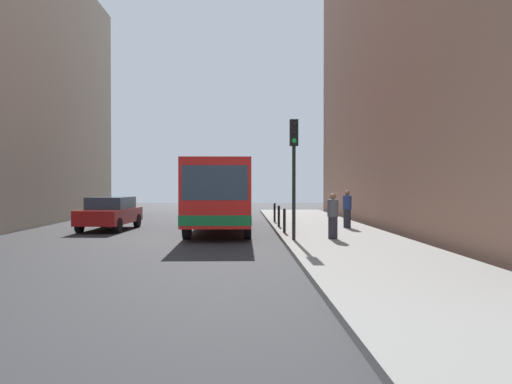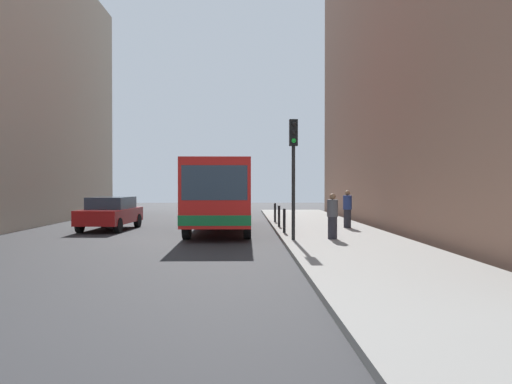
{
  "view_description": "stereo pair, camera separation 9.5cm",
  "coord_description": "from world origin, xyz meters",
  "px_view_note": "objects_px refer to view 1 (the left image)",
  "views": [
    {
      "loc": [
        1.76,
        -19.16,
        2.02
      ],
      "look_at": [
        2.36,
        2.08,
        1.73
      ],
      "focal_mm": 36.38,
      "sensor_mm": 36.0,
      "label": 1
    },
    {
      "loc": [
        1.85,
        -19.16,
        2.02
      ],
      "look_at": [
        2.36,
        2.08,
        1.73
      ],
      "focal_mm": 36.38,
      "sensor_mm": 36.0,
      "label": 2
    }
  ],
  "objects_px": {
    "traffic_light": "(294,156)",
    "bollard_far": "(275,213)",
    "bollard_near": "(284,221)",
    "pedestrian_near_signal": "(333,216)",
    "bus": "(222,192)",
    "car_beside_bus": "(110,213)",
    "pedestrian_mid_sidewalk": "(347,209)",
    "bollard_mid": "(279,216)"
  },
  "relations": [
    {
      "from": "traffic_light",
      "to": "bollard_far",
      "type": "relative_size",
      "value": 4.32
    },
    {
      "from": "bollard_near",
      "to": "pedestrian_near_signal",
      "type": "height_order",
      "value": "pedestrian_near_signal"
    },
    {
      "from": "traffic_light",
      "to": "bollard_near",
      "type": "relative_size",
      "value": 4.32
    },
    {
      "from": "bus",
      "to": "car_beside_bus",
      "type": "height_order",
      "value": "bus"
    },
    {
      "from": "bus",
      "to": "pedestrian_mid_sidewalk",
      "type": "relative_size",
      "value": 6.73
    },
    {
      "from": "pedestrian_mid_sidewalk",
      "to": "bollard_mid",
      "type": "bearing_deg",
      "value": 147.71
    },
    {
      "from": "bollard_far",
      "to": "pedestrian_mid_sidewalk",
      "type": "xyz_separation_m",
      "value": [
        2.95,
        -3.69,
        0.34
      ]
    },
    {
      "from": "car_beside_bus",
      "to": "pedestrian_near_signal",
      "type": "xyz_separation_m",
      "value": [
        9.06,
        -5.58,
        0.15
      ]
    },
    {
      "from": "bollard_near",
      "to": "pedestrian_near_signal",
      "type": "distance_m",
      "value": 2.84
    },
    {
      "from": "bollard_mid",
      "to": "bollard_far",
      "type": "height_order",
      "value": "same"
    },
    {
      "from": "bollard_near",
      "to": "pedestrian_mid_sidewalk",
      "type": "height_order",
      "value": "pedestrian_mid_sidewalk"
    },
    {
      "from": "car_beside_bus",
      "to": "bollard_mid",
      "type": "xyz_separation_m",
      "value": [
        7.58,
        -0.2,
        -0.16
      ]
    },
    {
      "from": "bollard_near",
      "to": "bollard_far",
      "type": "distance_m",
      "value": 5.97
    },
    {
      "from": "car_beside_bus",
      "to": "bollard_near",
      "type": "bearing_deg",
      "value": 161.13
    },
    {
      "from": "pedestrian_near_signal",
      "to": "bollard_mid",
      "type": "bearing_deg",
      "value": -38.84
    },
    {
      "from": "car_beside_bus",
      "to": "bollard_mid",
      "type": "height_order",
      "value": "car_beside_bus"
    },
    {
      "from": "bollard_mid",
      "to": "bollard_far",
      "type": "relative_size",
      "value": 1.0
    },
    {
      "from": "bollard_far",
      "to": "bus",
      "type": "bearing_deg",
      "value": -131.81
    },
    {
      "from": "traffic_light",
      "to": "bollard_far",
      "type": "height_order",
      "value": "traffic_light"
    },
    {
      "from": "bus",
      "to": "car_beside_bus",
      "type": "xyz_separation_m",
      "value": [
        -5.0,
        0.09,
        -0.94
      ]
    },
    {
      "from": "pedestrian_mid_sidewalk",
      "to": "traffic_light",
      "type": "bearing_deg",
      "value": -138.75
    },
    {
      "from": "bollard_mid",
      "to": "bollard_far",
      "type": "xyz_separation_m",
      "value": [
        0.0,
        2.99,
        0.0
      ]
    },
    {
      "from": "bollard_mid",
      "to": "pedestrian_near_signal",
      "type": "bearing_deg",
      "value": -74.57
    },
    {
      "from": "car_beside_bus",
      "to": "bollard_mid",
      "type": "bearing_deg",
      "value": -177.58
    },
    {
      "from": "car_beside_bus",
      "to": "bollard_far",
      "type": "relative_size",
      "value": 4.75
    },
    {
      "from": "pedestrian_near_signal",
      "to": "traffic_light",
      "type": "bearing_deg",
      "value": 47.06
    },
    {
      "from": "bollard_near",
      "to": "bollard_mid",
      "type": "relative_size",
      "value": 1.0
    },
    {
      "from": "car_beside_bus",
      "to": "pedestrian_mid_sidewalk",
      "type": "xyz_separation_m",
      "value": [
        10.53,
        -0.9,
        0.18
      ]
    },
    {
      "from": "traffic_light",
      "to": "pedestrian_near_signal",
      "type": "height_order",
      "value": "traffic_light"
    },
    {
      "from": "bus",
      "to": "traffic_light",
      "type": "relative_size",
      "value": 2.69
    },
    {
      "from": "bus",
      "to": "car_beside_bus",
      "type": "distance_m",
      "value": 5.09
    },
    {
      "from": "bollard_near",
      "to": "bollard_mid",
      "type": "xyz_separation_m",
      "value": [
        0.0,
        2.99,
        0.0
      ]
    },
    {
      "from": "car_beside_bus",
      "to": "pedestrian_mid_sidewalk",
      "type": "bearing_deg",
      "value": 179.02
    },
    {
      "from": "bollard_far",
      "to": "pedestrian_mid_sidewalk",
      "type": "distance_m",
      "value": 4.73
    },
    {
      "from": "pedestrian_mid_sidewalk",
      "to": "car_beside_bus",
      "type": "bearing_deg",
      "value": 156.24
    },
    {
      "from": "bollard_mid",
      "to": "pedestrian_mid_sidewalk",
      "type": "distance_m",
      "value": 3.05
    },
    {
      "from": "bus",
      "to": "pedestrian_mid_sidewalk",
      "type": "height_order",
      "value": "bus"
    },
    {
      "from": "bollard_near",
      "to": "traffic_light",
      "type": "bearing_deg",
      "value": -87.86
    },
    {
      "from": "bollard_mid",
      "to": "bus",
      "type": "bearing_deg",
      "value": 177.71
    },
    {
      "from": "bus",
      "to": "bollard_near",
      "type": "relative_size",
      "value": 11.61
    },
    {
      "from": "bollard_near",
      "to": "bus",
      "type": "bearing_deg",
      "value": 129.85
    },
    {
      "from": "bollard_mid",
      "to": "pedestrian_near_signal",
      "type": "relative_size",
      "value": 0.6
    }
  ]
}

